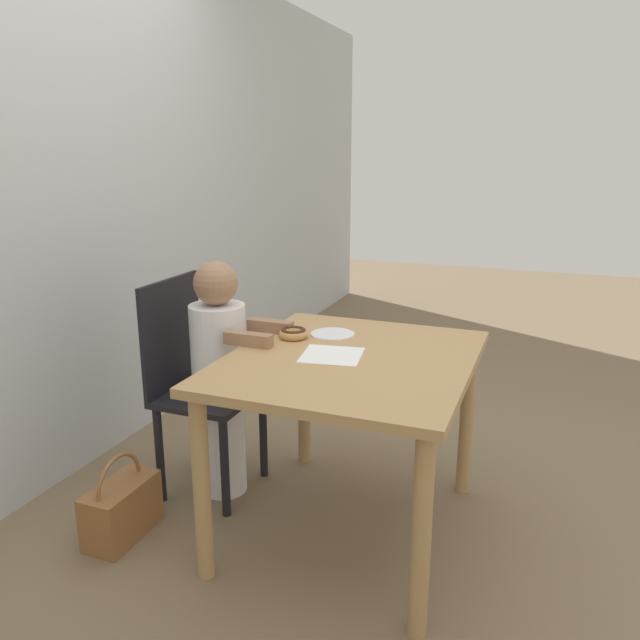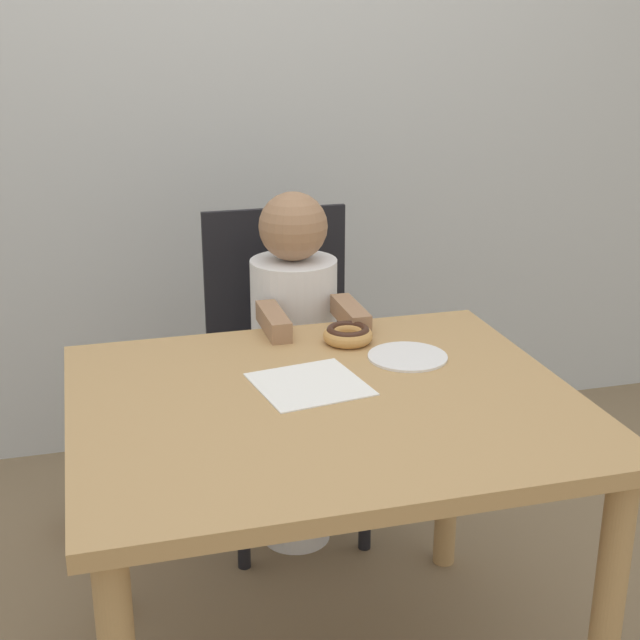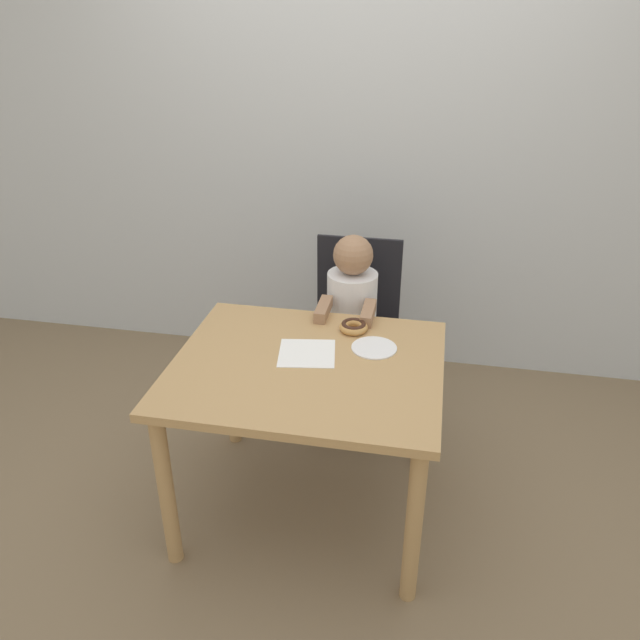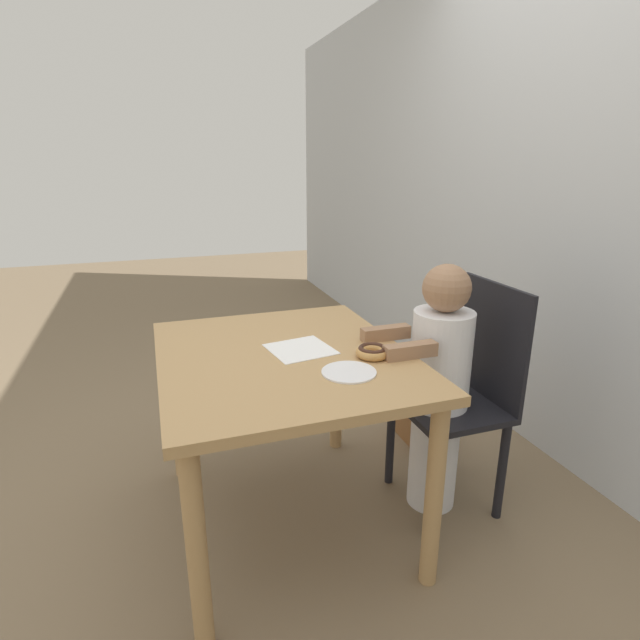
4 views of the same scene
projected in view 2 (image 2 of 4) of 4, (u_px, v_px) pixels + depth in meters
The scene contains 8 objects.
wall_back at pixel (212, 81), 2.88m from camera, with size 8.00×0.05×2.50m.
dining_table at pixel (325, 443), 1.85m from camera, with size 1.03×0.88×0.72m.
chair at pixel (285, 370), 2.57m from camera, with size 0.42×0.38×0.94m.
child_figure at pixel (295, 372), 2.45m from camera, with size 0.25×0.41×1.03m.
donut at pixel (348, 334), 2.11m from camera, with size 0.12×0.12×0.04m.
napkin at pixel (310, 384), 1.87m from camera, with size 0.25×0.25×0.00m.
handbag at pixel (135, 488), 2.66m from camera, with size 0.31×0.16×0.35m.
plate at pixel (408, 357), 2.02m from camera, with size 0.18×0.18×0.01m.
Camera 2 is at (-0.45, -1.60, 1.47)m, focal length 50.00 mm.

